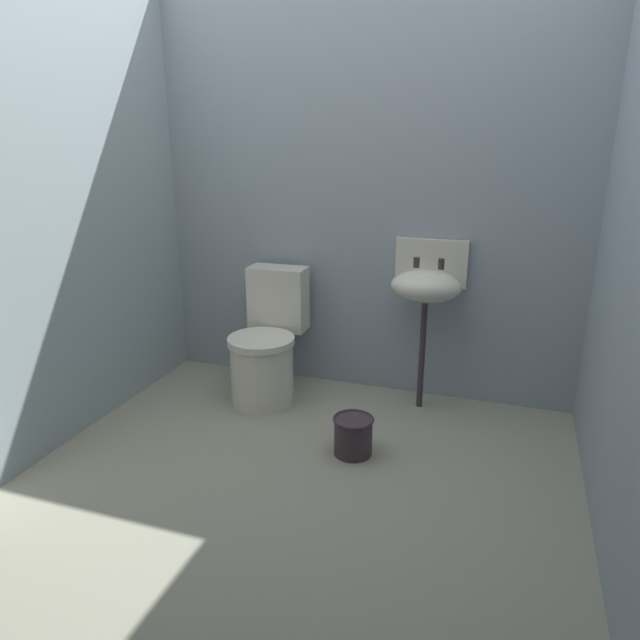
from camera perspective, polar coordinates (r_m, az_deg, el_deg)
name	(u,v)px	position (r m, az deg, el deg)	size (l,w,h in m)	color
ground_plane	(302,480)	(2.95, -1.76, -15.39)	(3.00, 2.59, 0.08)	gray
wall_back	(367,192)	(3.58, 4.58, 12.39)	(3.00, 0.10, 2.47)	#909DAA
wall_left	(58,203)	(3.29, -24.32, 10.38)	(0.10, 2.39, 2.47)	#93A5AC
toilet_near_wall	(267,348)	(3.58, -5.22, -2.73)	(0.41, 0.60, 0.78)	silver
sink	(427,284)	(3.37, 10.42, 3.48)	(0.42, 0.35, 0.99)	#3A2E35
bucket	(353,435)	(3.04, 3.27, -11.17)	(0.21, 0.21, 0.20)	#3A2E35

